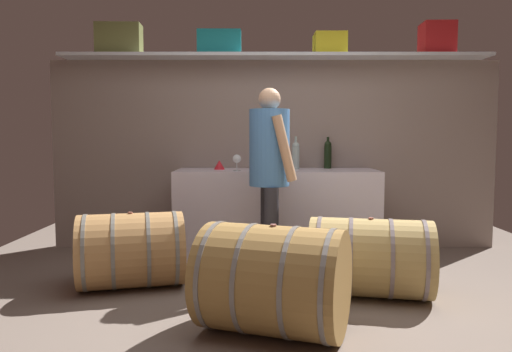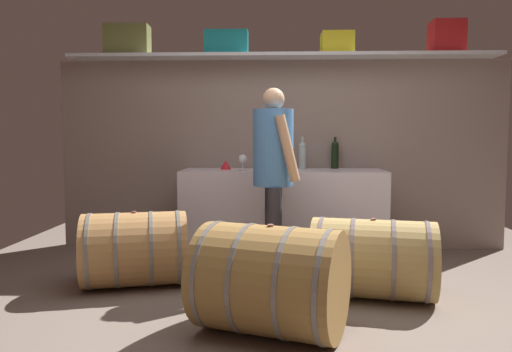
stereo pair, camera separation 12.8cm
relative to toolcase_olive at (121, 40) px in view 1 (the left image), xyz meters
name	(u,v)px [view 1 (the left image)]	position (x,y,z in m)	size (l,w,h in m)	color
ground_plane	(283,297)	(1.56, -1.47, -2.14)	(5.80, 7.51, 0.02)	#74655B
back_wall_panel	(276,155)	(1.56, 0.15, -1.16)	(4.60, 0.10, 1.95)	gray
high_shelf_board	(276,57)	(1.56, 0.00, -0.17)	(4.24, 0.40, 0.03)	silver
toolcase_olive	(121,40)	(0.00, 0.00, 0.00)	(0.44, 0.22, 0.31)	olive
toolcase_teal	(221,43)	(1.00, 0.00, -0.03)	(0.43, 0.19, 0.24)	#147F86
toolcase_yellow	(331,44)	(2.10, 0.00, -0.05)	(0.31, 0.29, 0.21)	yellow
toolcase_red	(439,39)	(3.18, 0.00, 0.00)	(0.31, 0.28, 0.32)	red
work_cabinet	(278,213)	(1.57, -0.22, -1.71)	(1.95, 0.62, 0.84)	white
wine_bottle_dark	(329,154)	(2.10, 0.01, -1.14)	(0.08, 0.08, 0.32)	black
wine_bottle_clear	(297,155)	(1.76, -0.11, -1.15)	(0.08, 0.08, 0.33)	#AFC6C1
wine_bottle_amber	(280,156)	(1.58, -0.35, -1.15)	(0.07, 0.07, 0.32)	brown
wine_glass	(238,159)	(1.19, -0.35, -1.18)	(0.08, 0.08, 0.16)	white
red_funnel	(221,165)	(1.01, -0.16, -1.24)	(0.11, 0.11, 0.09)	red
wine_barrel_near	(133,250)	(0.40, -1.26, -1.84)	(0.91, 0.75, 0.59)	#AD7D48
wine_barrel_far	(372,258)	(2.20, -1.48, -1.85)	(0.97, 0.73, 0.58)	tan
wine_barrel_flank	(275,280)	(1.47, -2.16, -1.81)	(1.00, 0.88, 0.66)	olive
winemaker_pouring	(272,162)	(1.49, -0.94, -1.17)	(0.38, 0.47, 1.57)	#31313B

